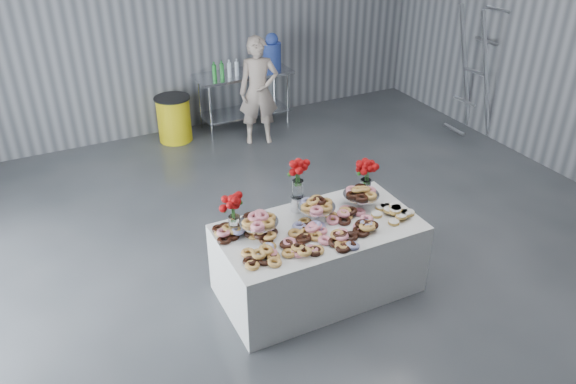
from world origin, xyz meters
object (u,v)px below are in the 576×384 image
at_px(person, 259,91).
at_px(trash_barrel, 174,119).
at_px(stepladder, 475,72).
at_px(display_table, 318,259).
at_px(prep_table, 244,90).
at_px(water_jug, 272,52).

xyz_separation_m(person, trash_barrel, (-1.14, 0.62, -0.45)).
bearing_deg(stepladder, display_table, -150.31).
relative_size(prep_table, trash_barrel, 2.17).
relative_size(prep_table, stepladder, 0.75).
bearing_deg(prep_table, person, -91.24).
xyz_separation_m(display_table, water_jug, (1.43, 4.06, 0.77)).
xyz_separation_m(display_table, prep_table, (0.93, 4.06, 0.24)).
height_order(prep_table, stepladder, stepladder).
height_order(water_jug, stepladder, stepladder).
xyz_separation_m(prep_table, stepladder, (2.99, -1.83, 0.39)).
bearing_deg(person, stepladder, -3.67).
relative_size(display_table, trash_barrel, 2.74).
distance_m(water_jug, person, 0.87).
bearing_deg(water_jug, trash_barrel, 180.00).
bearing_deg(display_table, person, 75.08).
relative_size(person, trash_barrel, 2.32).
height_order(trash_barrel, stepladder, stepladder).
height_order(person, trash_barrel, person).
height_order(display_table, water_jug, water_jug).
bearing_deg(water_jug, person, -129.80).
relative_size(display_table, stepladder, 0.94).
distance_m(water_jug, stepladder, 3.09).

